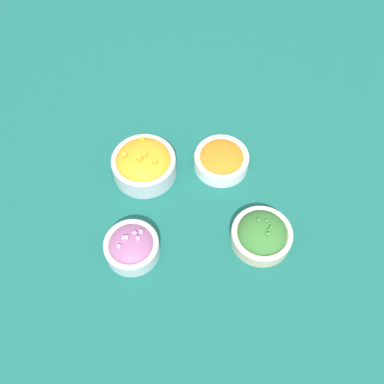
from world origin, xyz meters
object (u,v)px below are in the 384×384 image
bowl_carrots (221,159)px  bowl_squash (144,163)px  bowl_broccoli (262,234)px  bowl_red_onion (132,246)px

bowl_carrots → bowl_squash: 0.18m
bowl_broccoli → bowl_squash: bearing=164.0°
bowl_squash → bowl_red_onion: size_ratio=1.29×
bowl_carrots → bowl_squash: size_ratio=0.87×
bowl_carrots → bowl_squash: bowl_squash is taller
bowl_squash → bowl_broccoli: bearing=-16.0°
bowl_broccoli → bowl_carrots: size_ratio=1.01×
bowl_broccoli → bowl_red_onion: (-0.24, -0.11, 0.00)m
bowl_broccoli → bowl_carrots: 0.20m
bowl_carrots → bowl_squash: (-0.16, -0.07, 0.01)m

